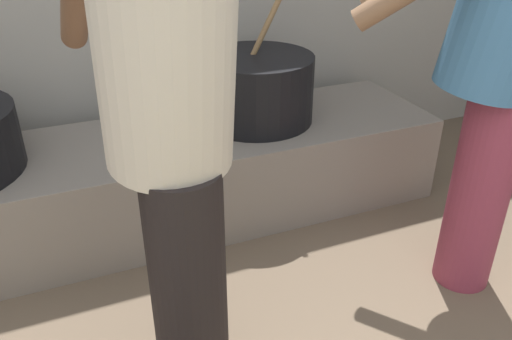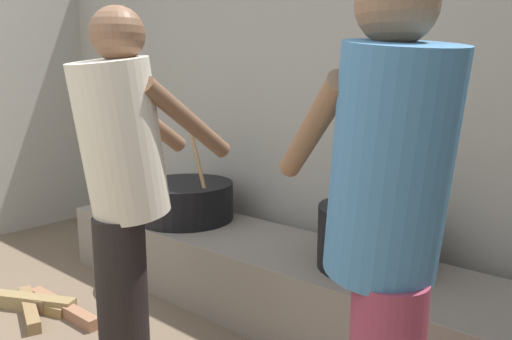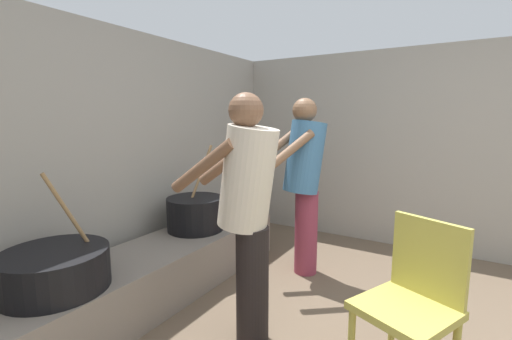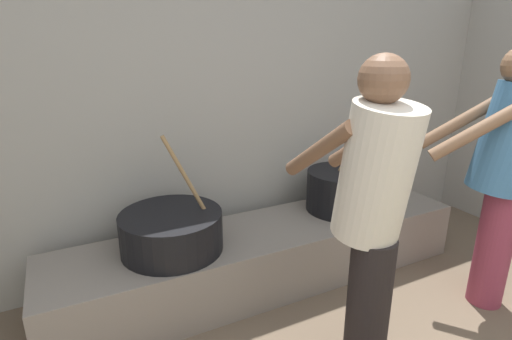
# 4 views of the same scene
# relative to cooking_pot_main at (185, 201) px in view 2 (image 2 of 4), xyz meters

# --- Properties ---
(block_enclosure_rear) EXTENTS (5.07, 0.20, 2.09)m
(block_enclosure_rear) POSITION_rel_cooking_pot_main_xyz_m (0.53, 0.51, 0.54)
(block_enclosure_rear) COLOR #9E998E
(block_enclosure_rear) RESTS_ON ground_plane
(hearth_ledge) EXTENTS (2.78, 0.60, 0.39)m
(hearth_ledge) POSITION_rel_cooking_pot_main_xyz_m (0.63, -0.01, -0.31)
(hearth_ledge) COLOR slate
(hearth_ledge) RESTS_ON ground_plane
(cooking_pot_main) EXTENTS (0.59, 0.59, 0.68)m
(cooking_pot_main) POSITION_rel_cooking_pot_main_xyz_m (0.00, 0.00, 0.00)
(cooking_pot_main) COLOR black
(cooking_pot_main) RESTS_ON hearth_ledge
(cooking_pot_secondary) EXTENTS (0.50, 0.50, 0.74)m
(cooking_pot_secondary) POSITION_rel_cooking_pot_main_xyz_m (1.25, 0.03, 0.03)
(cooking_pot_secondary) COLOR black
(cooking_pot_secondary) RESTS_ON hearth_ledge
(cook_in_cream_shirt) EXTENTS (0.36, 0.65, 1.52)m
(cook_in_cream_shirt) POSITION_rel_cooking_pot_main_xyz_m (0.67, -0.89, 0.36)
(cook_in_cream_shirt) COLOR black
(cook_in_cream_shirt) RESTS_ON ground_plane
(cook_in_blue_shirt) EXTENTS (0.71, 0.64, 1.54)m
(cook_in_blue_shirt) POSITION_rel_cooking_pot_main_xyz_m (1.71, -0.80, 0.37)
(cook_in_blue_shirt) COLOR #8C3347
(cook_in_blue_shirt) RESTS_ON ground_plane
(firewood_pile) EXTENTS (0.91, 0.35, 0.08)m
(firewood_pile) POSITION_rel_cooking_pot_main_xyz_m (-0.34, -0.86, -0.47)
(firewood_pile) COLOR olive
(firewood_pile) RESTS_ON ground_plane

